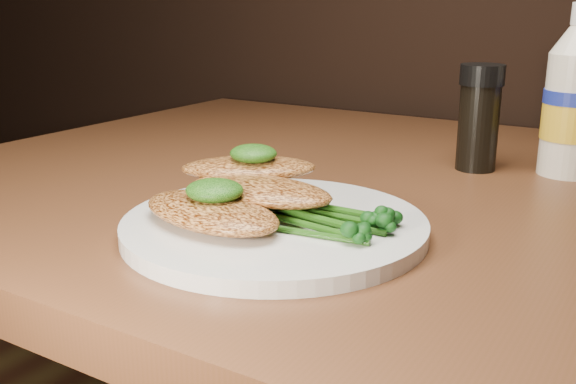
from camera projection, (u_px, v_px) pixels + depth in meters
The scene contains 9 objects.
plate at pixel (275, 226), 0.56m from camera, with size 0.26×0.26×0.01m, color white.
chicken_front at pixel (211, 212), 0.54m from camera, with size 0.14×0.07×0.02m, color #C7803F.
chicken_mid at pixel (261, 190), 0.57m from camera, with size 0.14×0.07×0.02m, color #C7803F.
chicken_back at pixel (249, 168), 0.62m from camera, with size 0.13×0.06×0.02m, color #C7803F.
pesto_front at pixel (215, 190), 0.54m from camera, with size 0.05×0.04×0.02m, color black.
pesto_back at pixel (253, 153), 0.61m from camera, with size 0.04×0.04×0.02m, color black.
broccolini_bundle at pixel (325, 215), 0.54m from camera, with size 0.12×0.09×0.02m, color #1F4D11, non-canonical shape.
mayo_bottle at pixel (576, 91), 0.72m from camera, with size 0.07×0.07×0.19m, color #EDE1C8, non-canonical shape.
pepper_grinder at pixel (479, 118), 0.75m from camera, with size 0.05×0.05×0.12m, color black, non-canonical shape.
Camera 1 is at (0.20, 0.40, 0.94)m, focal length 41.31 mm.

